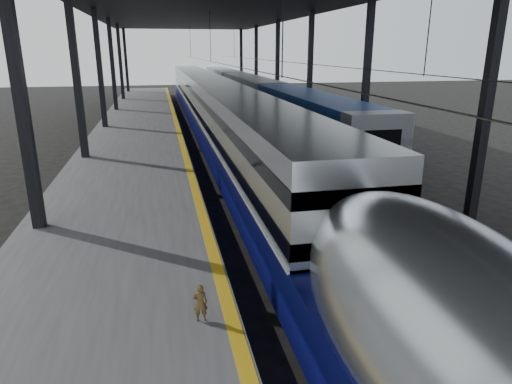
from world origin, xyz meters
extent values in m
plane|color=black|center=(0.00, 0.00, 0.00)|extent=(160.00, 160.00, 0.00)
cube|color=#4C4C4F|center=(-3.50, 20.00, 0.50)|extent=(6.00, 80.00, 1.00)
cube|color=gold|center=(-0.70, 20.00, 1.00)|extent=(0.30, 80.00, 0.01)
cube|color=slate|center=(1.28, 20.00, 0.08)|extent=(0.08, 80.00, 0.16)
cube|color=slate|center=(2.72, 20.00, 0.08)|extent=(0.08, 80.00, 0.16)
cube|color=slate|center=(6.28, 20.00, 0.08)|extent=(0.08, 80.00, 0.16)
cube|color=slate|center=(7.72, 20.00, 0.08)|extent=(0.08, 80.00, 0.16)
cube|color=black|center=(-5.80, 5.00, 4.50)|extent=(0.35, 0.35, 9.00)
cube|color=black|center=(9.60, 5.00, 4.50)|extent=(0.35, 0.35, 9.00)
cube|color=black|center=(-5.80, 15.00, 4.50)|extent=(0.35, 0.35, 9.00)
cube|color=black|center=(9.60, 15.00, 4.50)|extent=(0.35, 0.35, 9.00)
cube|color=black|center=(-5.80, 25.00, 4.50)|extent=(0.35, 0.35, 9.00)
cube|color=black|center=(9.60, 25.00, 4.50)|extent=(0.35, 0.35, 9.00)
cube|color=black|center=(-5.80, 35.00, 4.50)|extent=(0.35, 0.35, 9.00)
cube|color=black|center=(9.60, 35.00, 4.50)|extent=(0.35, 0.35, 9.00)
cube|color=black|center=(-5.80, 45.00, 4.50)|extent=(0.35, 0.35, 9.00)
cube|color=black|center=(9.60, 45.00, 4.50)|extent=(0.35, 0.35, 9.00)
cube|color=black|center=(-5.80, 55.00, 4.50)|extent=(0.35, 0.35, 9.00)
cube|color=black|center=(9.60, 55.00, 4.50)|extent=(0.35, 0.35, 9.00)
cylinder|color=slate|center=(2.00, 20.00, 5.50)|extent=(0.03, 74.00, 0.03)
cylinder|color=slate|center=(7.00, 20.00, 5.50)|extent=(0.03, 74.00, 0.03)
cube|color=silver|center=(2.00, 27.33, 2.26)|extent=(2.85, 57.00, 3.93)
cube|color=#0D105F|center=(2.00, 25.83, 1.03)|extent=(2.93, 62.00, 1.52)
cube|color=silver|center=(2.00, 27.33, 1.82)|extent=(2.94, 57.00, 0.10)
cube|color=black|center=(2.00, 27.33, 3.39)|extent=(2.89, 57.00, 0.41)
cube|color=black|center=(2.00, 27.33, 2.26)|extent=(2.89, 57.00, 0.41)
ellipsoid|color=silver|center=(2.00, -4.17, 2.11)|extent=(2.85, 8.40, 3.93)
cube|color=black|center=(2.00, 17.83, 0.20)|extent=(2.16, 2.60, 0.40)
cube|color=navy|center=(7.00, 16.58, 1.95)|extent=(2.73, 18.00, 3.70)
cube|color=gray|center=(7.00, 8.18, 1.95)|extent=(2.77, 1.20, 3.75)
cube|color=black|center=(7.00, 7.56, 2.77)|extent=(1.65, 0.06, 0.83)
cube|color=#AE160D|center=(7.00, 7.56, 1.51)|extent=(1.17, 0.06, 0.54)
cube|color=gray|center=(7.00, 35.58, 1.95)|extent=(2.73, 18.00, 3.70)
cube|color=gray|center=(7.00, 54.58, 1.95)|extent=(2.73, 18.00, 3.70)
cube|color=black|center=(7.00, 10.58, 0.18)|extent=(2.14, 2.40, 0.36)
cube|color=black|center=(7.00, 32.58, 0.18)|extent=(2.14, 2.40, 0.36)
imported|color=#503C1A|center=(-1.33, -1.27, 1.41)|extent=(0.31, 0.21, 0.82)
camera|label=1|loc=(-1.90, -9.48, 6.31)|focal=32.00mm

